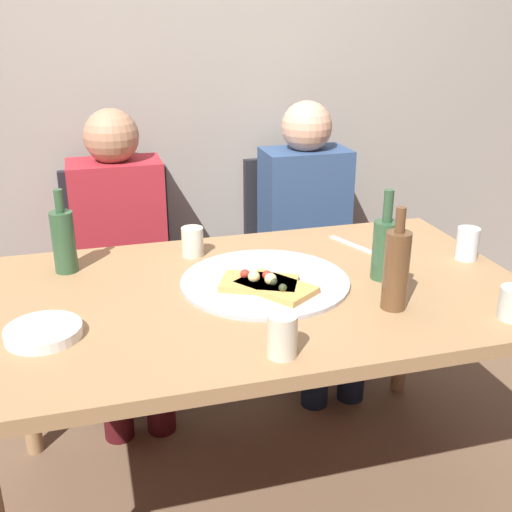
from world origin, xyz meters
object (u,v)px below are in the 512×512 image
guest_in_sweater (122,249)px  pizza_tray (265,281)px  tumbler_near (282,335)px  plate_stack (43,332)px  wine_bottle (385,247)px  water_bottle (64,240)px  guest_in_beanie (311,231)px  table_knife (353,245)px  chair_right (299,247)px  beer_bottle (396,269)px  dining_table (258,311)px  pizza_slice_last (260,282)px  tumbler_far (467,244)px  chair_left (122,265)px  short_glass (193,242)px  pizza_slice_extra (275,286)px

guest_in_sweater → pizza_tray: bearing=118.7°
tumbler_near → plate_stack: size_ratio=0.56×
wine_bottle → pizza_tray: bearing=170.8°
water_bottle → guest_in_beanie: guest_in_beanie is taller
pizza_tray → tumbler_near: bearing=-100.9°
table_knife → chair_right: (0.02, 0.62, -0.24)m
pizza_tray → guest_in_sweater: (-0.38, 0.69, -0.11)m
beer_bottle → dining_table: bearing=145.9°
pizza_slice_last → tumbler_near: tumbler_near is taller
plate_stack → pizza_slice_last: bearing=12.1°
water_bottle → guest_in_sweater: 0.52m
tumbler_far → chair_left: bearing=142.3°
pizza_tray → pizza_slice_last: bearing=-125.2°
wine_bottle → chair_right: 0.96m
water_bottle → chair_right: size_ratio=0.29×
pizza_tray → short_glass: 0.33m
dining_table → water_bottle: water_bottle is taller
plate_stack → guest_in_sweater: bearing=73.9°
beer_bottle → guest_in_beanie: bearing=83.1°
tumbler_near → guest_in_sweater: 1.15m
beer_bottle → guest_in_sweater: guest_in_sweater is taller
pizza_slice_last → water_bottle: water_bottle is taller
dining_table → water_bottle: 0.64m
dining_table → chair_right: 0.99m
pizza_tray → table_knife: 0.44m
pizza_slice_extra → table_knife: pizza_slice_extra is taller
water_bottle → plate_stack: size_ratio=1.39×
beer_bottle → chair_left: size_ratio=0.32×
tumbler_near → short_glass: size_ratio=1.09×
tumbler_near → guest_in_sweater: (-0.30, 1.10, -0.16)m
dining_table → short_glass: 0.37m
table_knife → plate_stack: bearing=90.8°
tumbler_far → chair_left: 1.39m
tumbler_near → dining_table: bearing=82.5°
dining_table → tumbler_far: tumbler_far is taller
pizza_slice_extra → beer_bottle: beer_bottle is taller
pizza_slice_extra → short_glass: bearing=115.9°
pizza_slice_last → tumbler_near: bearing=-97.9°
pizza_slice_extra → beer_bottle: 0.35m
pizza_slice_extra → guest_in_sweater: 0.87m
dining_table → guest_in_beanie: (0.44, 0.72, -0.03)m
water_bottle → wine_bottle: bearing=-18.8°
pizza_slice_last → chair_left: bearing=111.7°
pizza_slice_extra → table_knife: (0.38, 0.30, -0.02)m
table_knife → guest_in_sweater: 0.90m
chair_right → tumbler_near: bearing=68.8°
guest_in_sweater → table_knife: bearing=148.6°
tumbler_near → water_bottle: bearing=126.3°
tumbler_far → plate_stack: size_ratio=0.56×
short_glass → plate_stack: 0.65m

